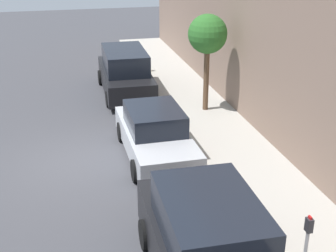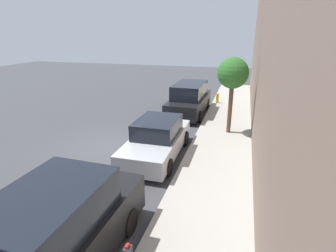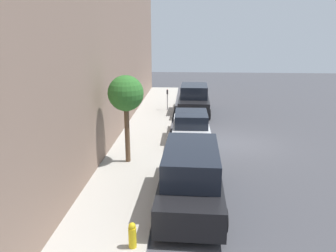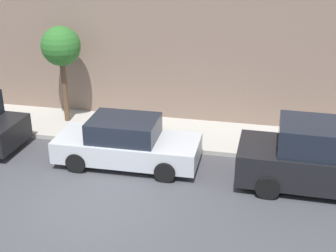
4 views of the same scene
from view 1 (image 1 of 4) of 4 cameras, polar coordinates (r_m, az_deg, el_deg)
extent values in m
plane|color=#424247|center=(14.45, -10.88, -4.27)|extent=(60.00, 60.00, 0.00)
cube|color=#B2ADA3|center=(15.29, 7.29, -2.15)|extent=(2.58, 32.00, 0.15)
cube|color=black|center=(8.78, 5.10, -11.14)|extent=(1.77, 2.63, 0.80)
cylinder|color=black|center=(10.48, -2.73, -13.07)|extent=(0.22, 0.67, 0.67)
cylinder|color=black|center=(10.90, 7.12, -11.65)|extent=(0.22, 0.67, 0.67)
cube|color=#B7BABF|center=(14.29, -1.55, -1.66)|extent=(1.85, 4.52, 0.68)
cube|color=black|center=(14.12, -1.67, 0.94)|extent=(1.61, 2.12, 0.64)
cylinder|color=black|center=(15.52, -5.69, -0.69)|extent=(0.22, 0.64, 0.64)
cylinder|color=black|center=(15.81, 0.41, -0.13)|extent=(0.22, 0.64, 0.64)
cylinder|color=black|center=(13.03, -3.93, -5.45)|extent=(0.22, 0.64, 0.64)
cylinder|color=black|center=(13.37, 3.29, -4.65)|extent=(0.22, 0.64, 0.64)
cube|color=black|center=(20.03, -5.21, 5.75)|extent=(2.01, 4.94, 0.84)
cube|color=black|center=(19.80, -5.30, 8.07)|extent=(1.74, 3.14, 0.84)
cylinder|color=black|center=(21.47, -8.18, 5.89)|extent=(0.22, 0.65, 0.65)
cylinder|color=black|center=(21.70, -3.43, 6.26)|extent=(0.22, 0.65, 0.65)
cylinder|color=black|center=(18.59, -7.21, 3.28)|extent=(0.22, 0.65, 0.65)
cylinder|color=black|center=(18.85, -1.77, 3.73)|extent=(0.22, 0.65, 0.65)
cube|color=#2D2D33|center=(9.25, 16.82, -11.48)|extent=(0.11, 0.15, 0.28)
cube|color=red|center=(9.17, 16.94, -10.62)|extent=(0.04, 0.09, 0.05)
cylinder|color=brown|center=(17.55, 4.68, 5.88)|extent=(0.20, 0.20, 2.49)
sphere|color=#2D6B28|center=(17.14, 4.85, 11.12)|extent=(1.43, 1.43, 1.43)
cylinder|color=gold|center=(22.79, -2.53, 7.36)|extent=(0.20, 0.20, 0.55)
sphere|color=gold|center=(22.71, -2.55, 8.15)|extent=(0.18, 0.18, 0.18)
camera|label=2|loc=(6.98, 43.56, 2.32)|focal=28.00mm
camera|label=3|loc=(28.75, -8.37, 20.32)|focal=35.00mm
camera|label=4|loc=(13.28, -65.30, 12.58)|focal=50.00mm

